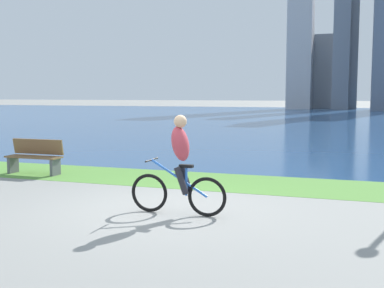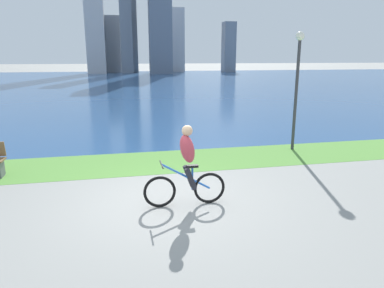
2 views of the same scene
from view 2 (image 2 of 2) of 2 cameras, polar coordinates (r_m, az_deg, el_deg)
ground_plane at (r=7.73m, az=-4.50°, el=-9.31°), size 300.00×300.00×0.00m
grass_strip_bayside at (r=10.52m, az=-6.63°, el=-2.94°), size 120.00×2.34×0.01m
bay_water_surface at (r=43.97m, az=-10.91°, el=9.81°), size 300.00×65.31×0.00m
cyclist_lead at (r=7.25m, az=-0.90°, el=-3.72°), size 1.74×0.52×1.72m
lamppost_tall at (r=12.02m, az=16.75°, el=10.83°), size 0.28×0.28×3.82m
city_skyline_far_shore at (r=69.34m, az=-8.93°, el=19.90°), size 28.61×10.95×27.72m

